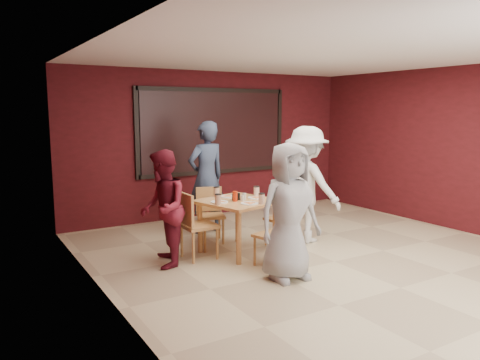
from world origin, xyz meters
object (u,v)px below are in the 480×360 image
diner_right (306,185)px  chair_back (210,211)px  chair_right (285,215)px  diner_back (206,177)px  dining_table (238,207)px  chair_front (276,232)px  chair_left (194,222)px  diner_left (163,209)px  diner_front (289,212)px

diner_right → chair_back: bearing=42.3°
chair_right → diner_back: size_ratio=0.45×
dining_table → chair_front: bearing=-83.1°
chair_left → diner_left: size_ratio=0.61×
diner_back → chair_right: bearing=110.3°
dining_table → chair_right: dining_table is taller
diner_back → diner_right: diner_back is taller
dining_table → chair_back: bearing=95.3°
diner_back → diner_left: size_ratio=1.21×
chair_back → diner_left: 1.36m
chair_right → dining_table: bearing=176.2°
dining_table → chair_left: bearing=176.1°
chair_front → chair_left: (-0.79, 0.86, 0.06)m
diner_left → diner_back: bearing=154.7°
diner_front → diner_back: (0.17, 2.51, 0.10)m
chair_right → diner_left: 1.98m
chair_left → diner_front: (0.65, -1.29, 0.31)m
dining_table → diner_back: bearing=83.9°
dining_table → chair_right: 0.83m
dining_table → diner_front: diner_front is taller
diner_back → dining_table: bearing=77.2°
chair_left → dining_table: bearing=-3.9°
diner_left → diner_right: size_ratio=0.86×
chair_right → chair_front: bearing=-132.9°
chair_left → diner_back: diner_back is taller
dining_table → chair_back: dining_table is taller
dining_table → diner_right: bearing=-2.2°
chair_front → diner_front: 0.59m
chair_back → diner_right: (1.28, -0.79, 0.43)m
diner_back → diner_left: diner_back is taller
dining_table → chair_left: 0.70m
chair_right → diner_front: (-0.84, -1.19, 0.37)m
chair_back → diner_right: diner_right is taller
chair_left → diner_right: diner_right is taller
chair_back → chair_left: chair_left is taller
diner_right → diner_left: bearing=73.1°
chair_front → chair_left: 1.17m
chair_right → diner_right: (0.41, 0.01, 0.43)m
diner_back → chair_front: bearing=82.4°
chair_back → chair_left: bearing=-131.4°
chair_front → diner_front: (-0.13, -0.43, 0.37)m
diner_front → diner_left: (-1.12, 1.24, -0.07)m
chair_front → chair_left: bearing=132.4°
dining_table → diner_right: (1.22, -0.05, 0.23)m
chair_front → chair_left: chair_left is taller
dining_table → diner_back: diner_back is taller
chair_right → diner_back: (-0.67, 1.31, 0.47)m
dining_table → diner_back: (0.14, 1.26, 0.26)m
chair_back → chair_left: 0.93m
chair_right → diner_back: diner_back is taller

